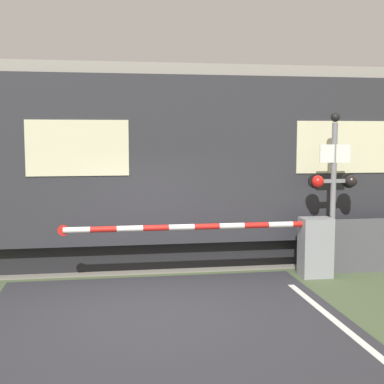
# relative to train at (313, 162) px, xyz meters

# --- Properties ---
(ground_plane) EXTENTS (80.00, 80.00, 0.00)m
(ground_plane) POSITION_rel_train_xyz_m (-3.99, -3.85, -2.15)
(ground_plane) COLOR #475638
(track_bed) EXTENTS (36.00, 3.20, 0.13)m
(track_bed) POSITION_rel_train_xyz_m (-3.99, 0.00, -2.13)
(track_bed) COLOR slate
(track_bed) RESTS_ON ground_plane
(train) EXTENTS (19.60, 3.17, 4.21)m
(train) POSITION_rel_train_xyz_m (0.00, 0.00, 0.00)
(train) COLOR black
(train) RESTS_ON ground_plane
(crossing_barrier) EXTENTS (5.24, 0.44, 1.17)m
(crossing_barrier) POSITION_rel_train_xyz_m (-1.19, -2.27, -1.49)
(crossing_barrier) COLOR gray
(crossing_barrier) RESTS_ON ground_plane
(signal_post) EXTENTS (1.00, 0.26, 3.22)m
(signal_post) POSITION_rel_train_xyz_m (-0.40, -2.12, -0.31)
(signal_post) COLOR gray
(signal_post) RESTS_ON ground_plane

